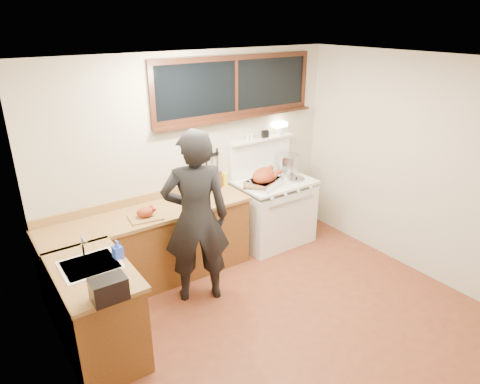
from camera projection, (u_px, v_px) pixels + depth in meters
ground_plane at (282, 320)px, 4.50m from camera, size 4.00×3.50×0.02m
room_shell at (289, 172)px, 3.87m from camera, size 4.10×3.60×2.65m
counter_back at (151, 247)px, 5.01m from camera, size 2.44×0.64×1.00m
counter_left at (97, 312)px, 3.90m from camera, size 0.64×1.09×0.90m
sink_unit at (91, 270)px, 3.82m from camera, size 0.50×0.45×0.37m
vintage_stove at (273, 210)px, 5.92m from camera, size 1.02×0.74×1.61m
back_window at (236, 93)px, 5.34m from camera, size 2.32×0.13×0.77m
left_doorway at (97, 345)px, 2.62m from camera, size 0.02×1.04×2.17m
knife_strip at (203, 157)px, 5.37m from camera, size 0.46×0.03×0.28m
man at (196, 218)px, 4.52m from camera, size 0.84×0.71×1.95m
soap_bottle at (117, 250)px, 3.88m from camera, size 0.09×0.10×0.18m
toaster at (109, 289)px, 3.32m from camera, size 0.27×0.19×0.19m
cutting_board at (146, 214)px, 4.67m from camera, size 0.38×0.31×0.13m
roast_turkey at (264, 179)px, 5.53m from camera, size 0.55×0.49×0.25m
stockpot at (288, 165)px, 5.93m from camera, size 0.37×0.37×0.29m
saucepan at (264, 171)px, 5.95m from camera, size 0.16×0.27×0.11m
pot_lid at (296, 179)px, 5.78m from camera, size 0.31×0.31×0.04m
coffee_tin at (193, 189)px, 5.27m from camera, size 0.13×0.12×0.16m
pitcher at (189, 191)px, 5.20m from camera, size 0.11×0.11×0.17m
bottle_cluster at (209, 181)px, 5.40m from camera, size 0.56×0.07×0.30m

